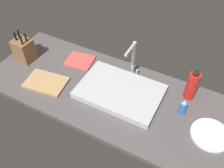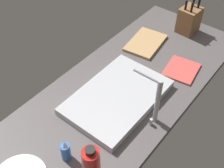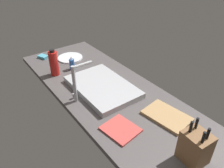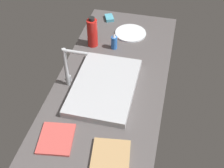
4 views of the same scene
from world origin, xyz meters
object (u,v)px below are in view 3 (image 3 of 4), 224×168
object	(u,v)px
dish_towel	(121,129)
cutting_board	(167,116)
dish_sponge	(43,57)
water_bottle	(54,63)
dinner_plate	(70,58)
sink_basin	(102,87)
faucet	(76,80)
knife_block	(195,147)
soap_bottle	(72,64)

from	to	relation	value
dish_towel	cutting_board	bearing A→B (deg)	-104.92
cutting_board	dish_sponge	world-z (taller)	dish_sponge
water_bottle	dinner_plate	distance (cm)	31.71
sink_basin	cutting_board	distance (cm)	51.35
dish_towel	dish_sponge	distance (cm)	116.99
faucet	cutting_board	xyz separation A→B (cm)	(-48.16, -35.79, -15.10)
sink_basin	knife_block	xyz separation A→B (cm)	(-78.15, -1.48, 6.61)
faucet	soap_bottle	xyz separation A→B (cm)	(41.56, -17.17, -10.91)
sink_basin	dish_towel	xyz separation A→B (cm)	(-41.02, 14.99, -1.52)
soap_bottle	dish_towel	distance (cm)	82.62
knife_block	dish_sponge	size ratio (longest dim) A/B	2.58
sink_basin	faucet	world-z (taller)	faucet
knife_block	water_bottle	xyz separation A→B (cm)	(119.06, 20.30, 1.55)
faucet	knife_block	size ratio (longest dim) A/B	1.16
dish_towel	sink_basin	bearing A→B (deg)	-20.07
cutting_board	dish_towel	xyz separation A→B (cm)	(8.03, 30.13, -0.30)
cutting_board	soap_bottle	xyz separation A→B (cm)	(89.72, 18.62, 4.19)
dish_towel	dish_sponge	bearing A→B (deg)	0.25
knife_block	water_bottle	bearing A→B (deg)	13.69
sink_basin	dish_sponge	distance (cm)	77.54
dish_sponge	dinner_plate	bearing A→B (deg)	-128.37
faucet	water_bottle	world-z (taller)	faucet
cutting_board	water_bottle	size ratio (longest dim) A/B	1.25
knife_block	dish_sponge	xyz separation A→B (cm)	(154.12, 16.98, -7.53)
faucet	knife_block	xyz separation A→B (cm)	(-77.25, -22.12, -7.27)
faucet	soap_bottle	distance (cm)	46.27
faucet	dinner_plate	xyz separation A→B (cm)	(61.09, -25.06, -15.40)
sink_basin	knife_block	distance (cm)	78.44
knife_block	dinner_plate	bearing A→B (deg)	2.80
dish_towel	knife_block	bearing A→B (deg)	-156.08
sink_basin	dish_towel	bearing A→B (deg)	159.93
knife_block	sink_basin	bearing A→B (deg)	5.10
knife_block	cutting_board	xyz separation A→B (cm)	(29.10, -13.66, -7.83)
cutting_board	dish_towel	world-z (taller)	cutting_board
dinner_plate	water_bottle	bearing A→B (deg)	129.69
sink_basin	water_bottle	bearing A→B (deg)	24.70
faucet	cutting_board	bearing A→B (deg)	-143.38
sink_basin	knife_block	bearing A→B (deg)	-178.91
faucet	dish_sponge	xyz separation A→B (cm)	(76.86, -5.14, -14.80)
dish_sponge	sink_basin	bearing A→B (deg)	-168.47
knife_block	water_bottle	distance (cm)	120.78
dinner_plate	dish_sponge	distance (cm)	25.42
dish_towel	dish_sponge	size ratio (longest dim) A/B	2.18
soap_bottle	dish_towel	size ratio (longest dim) A/B	0.61
soap_bottle	dish_towel	world-z (taller)	soap_bottle
sink_basin	dish_sponge	world-z (taller)	sink_basin
faucet	dinner_plate	world-z (taller)	faucet
dish_sponge	dish_towel	bearing A→B (deg)	-179.75
knife_block	soap_bottle	world-z (taller)	knife_block
dinner_plate	dish_towel	size ratio (longest dim) A/B	1.16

